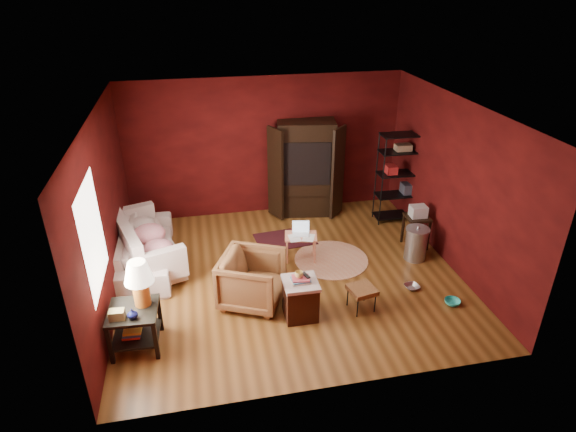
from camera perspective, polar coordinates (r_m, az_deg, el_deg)
name	(u,v)px	position (r m, az deg, el deg)	size (l,w,h in m)	color
room	(288,199)	(7.42, 0.03, 2.00)	(5.54, 5.04, 2.84)	brown
sofa	(144,243)	(8.52, -16.73, -3.04)	(2.22, 0.65, 0.87)	#C3ADA9
armchair	(252,277)	(7.28, -4.27, -7.26)	(0.88, 0.82, 0.90)	black
pet_bowl_steel	(413,282)	(7.98, 14.54, -7.62)	(0.23, 0.06, 0.23)	#B7BBBF
pet_bowl_turquoise	(453,298)	(7.81, 18.98, -9.15)	(0.24, 0.07, 0.24)	#27B9B1
vase	(132,314)	(6.52, -17.96, -10.98)	(0.13, 0.14, 0.13)	#0D1042
mug	(299,274)	(6.83, 1.31, -6.88)	(0.12, 0.09, 0.12)	#D4B768
side_table	(136,297)	(6.64, -17.52, -9.17)	(0.67, 0.67, 1.26)	black
sofa_cushions	(144,245)	(8.51, -16.67, -3.33)	(1.34, 2.10, 0.82)	#C3ADA9
hamper	(300,298)	(7.07, 1.48, -9.69)	(0.50, 0.50, 0.69)	#3E1A0E
footstool	(362,291)	(7.27, 8.76, -8.72)	(0.44, 0.44, 0.38)	black
rug_round	(331,259)	(8.55, 5.15, -5.13)	(1.72, 1.72, 0.01)	beige
rug_oriental	(285,239)	(9.11, -0.36, -2.75)	(1.16, 0.83, 0.01)	#47131A
laptop_desk	(301,238)	(8.34, 1.53, -2.59)	(0.61, 0.51, 0.68)	#F89671
tv_armoire	(306,167)	(9.75, 2.12, 5.84)	(1.52, 0.96, 1.95)	black
wire_shelving	(401,174)	(9.71, 13.21, 4.88)	(0.89, 0.40, 1.81)	black
small_stand	(418,216)	(8.94, 15.10, -0.05)	(0.42, 0.42, 0.82)	black
trash_can	(416,243)	(8.69, 14.94, -3.17)	(0.46, 0.46, 0.65)	#A7AAAF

